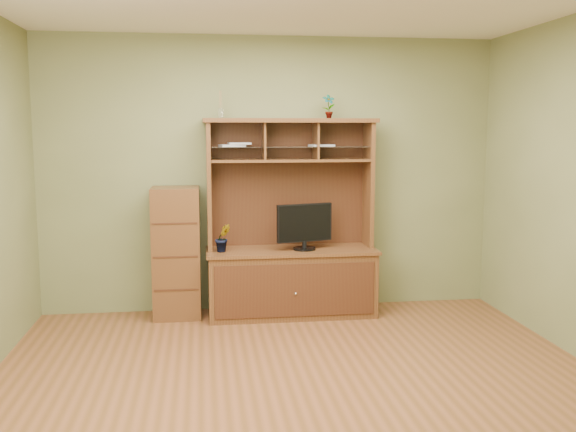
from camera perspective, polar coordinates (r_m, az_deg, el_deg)
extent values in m
cube|color=brown|center=(4.75, 1.13, -14.69)|extent=(4.50, 4.00, 0.02)
cube|color=#61673C|center=(6.40, -1.60, 3.70)|extent=(4.50, 0.02, 2.70)
cube|color=#61673C|center=(2.46, 8.37, -2.93)|extent=(4.50, 0.02, 2.70)
cube|color=#402612|center=(6.28, 0.29, -5.99)|extent=(1.60, 0.55, 0.62)
cube|color=#3A190F|center=(6.01, 0.66, -6.62)|extent=(1.50, 0.01, 0.50)
sphere|color=silver|center=(6.00, 0.68, -6.94)|extent=(0.02, 0.02, 0.02)
cube|color=#402612|center=(6.21, 0.29, -3.08)|extent=(1.64, 0.59, 0.03)
cube|color=#402612|center=(6.16, -7.04, 2.79)|extent=(0.04, 0.35, 1.25)
cube|color=#402612|center=(6.37, 7.14, 2.96)|extent=(0.04, 0.35, 1.25)
cube|color=#3A190F|center=(6.38, -0.03, 3.02)|extent=(1.52, 0.02, 1.25)
cube|color=#402612|center=(6.20, 0.17, 8.48)|extent=(1.66, 0.40, 0.04)
cube|color=#402612|center=(6.20, 0.17, 4.97)|extent=(1.52, 0.32, 0.02)
cube|color=#402612|center=(6.17, -2.18, 6.68)|extent=(0.02, 0.31, 0.35)
cube|color=#402612|center=(6.24, 2.49, 6.69)|extent=(0.02, 0.31, 0.35)
cube|color=silver|center=(6.19, 0.18, 6.17)|extent=(1.50, 0.27, 0.01)
cylinder|color=black|center=(6.16, 1.47, -2.92)|extent=(0.22, 0.22, 0.02)
cylinder|color=black|center=(6.16, 1.47, -2.50)|extent=(0.04, 0.04, 0.07)
cube|color=black|center=(6.12, 1.48, -0.61)|extent=(0.55, 0.19, 0.36)
imported|color=#2C551D|center=(6.07, -5.81, -1.95)|extent=(0.17, 0.15, 0.27)
imported|color=#355D20|center=(6.26, 3.63, 9.70)|extent=(0.13, 0.09, 0.23)
cylinder|color=silver|center=(6.14, -6.01, 9.06)|extent=(0.05, 0.05, 0.09)
cylinder|color=#94784A|center=(6.15, -6.03, 10.27)|extent=(0.03, 0.03, 0.17)
cube|color=#9D9DA2|center=(6.15, -5.01, 6.26)|extent=(0.26, 0.22, 0.02)
cube|color=#9D9DA2|center=(6.15, -4.35, 6.45)|extent=(0.22, 0.18, 0.02)
cube|color=#9D9DA2|center=(6.25, 2.99, 6.29)|extent=(0.24, 0.21, 0.02)
cube|color=#402612|center=(6.23, -9.89, -3.23)|extent=(0.45, 0.40, 1.25)
cube|color=#3A190F|center=(6.10, -9.89, -6.49)|extent=(0.41, 0.01, 0.02)
cube|color=#3A190F|center=(6.03, -9.96, -3.60)|extent=(0.41, 0.01, 0.01)
cube|color=#3A190F|center=(5.98, -10.03, -0.65)|extent=(0.41, 0.01, 0.01)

